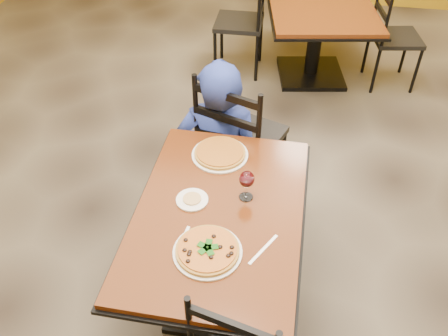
% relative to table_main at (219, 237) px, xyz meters
% --- Properties ---
extents(floor, '(7.00, 8.00, 0.01)m').
position_rel_table_main_xyz_m(floor, '(0.00, 0.50, -0.56)').
color(floor, black).
rests_on(floor, ground).
extents(table_main, '(0.83, 1.23, 0.75)m').
position_rel_table_main_xyz_m(table_main, '(0.00, 0.00, 0.00)').
color(table_main, '#551F0D').
rests_on(table_main, floor).
extents(table_second, '(1.14, 1.50, 0.75)m').
position_rel_table_main_xyz_m(table_second, '(0.41, 2.65, 0.01)').
color(table_second, '#551F0D').
rests_on(table_second, floor).
extents(chair_main_far, '(0.60, 0.60, 1.03)m').
position_rel_table_main_xyz_m(chair_main_far, '(-0.01, 0.88, -0.04)').
color(chair_main_far, black).
rests_on(chair_main_far, floor).
extents(chair_second_left, '(0.45, 0.45, 0.97)m').
position_rel_table_main_xyz_m(chair_second_left, '(-0.31, 2.65, -0.07)').
color(chair_second_left, black).
rests_on(chair_second_left, floor).
extents(chair_second_right, '(0.48, 0.48, 0.91)m').
position_rel_table_main_xyz_m(chair_second_right, '(1.13, 2.65, -0.10)').
color(chair_second_right, black).
rests_on(chair_second_right, floor).
extents(diner, '(0.59, 0.42, 1.10)m').
position_rel_table_main_xyz_m(diner, '(-0.15, 0.83, -0.01)').
color(diner, navy).
rests_on(diner, floor).
extents(plate_main, '(0.31, 0.31, 0.01)m').
position_rel_table_main_xyz_m(plate_main, '(-0.00, -0.26, 0.20)').
color(plate_main, white).
rests_on(plate_main, table_main).
extents(pizza_main, '(0.28, 0.28, 0.02)m').
position_rel_table_main_xyz_m(pizza_main, '(-0.00, -0.26, 0.21)').
color(pizza_main, maroon).
rests_on(pizza_main, plate_main).
extents(plate_far, '(0.31, 0.31, 0.01)m').
position_rel_table_main_xyz_m(plate_far, '(-0.07, 0.41, 0.20)').
color(plate_far, white).
rests_on(plate_far, table_main).
extents(pizza_far, '(0.28, 0.28, 0.02)m').
position_rel_table_main_xyz_m(pizza_far, '(-0.07, 0.41, 0.21)').
color(pizza_far, '#B57722').
rests_on(pizza_far, plate_far).
extents(side_plate, '(0.16, 0.16, 0.01)m').
position_rel_table_main_xyz_m(side_plate, '(-0.14, 0.04, 0.20)').
color(side_plate, white).
rests_on(side_plate, table_main).
extents(dip, '(0.09, 0.09, 0.01)m').
position_rel_table_main_xyz_m(dip, '(-0.14, 0.04, 0.21)').
color(dip, tan).
rests_on(dip, side_plate).
extents(wine_glass, '(0.08, 0.08, 0.18)m').
position_rel_table_main_xyz_m(wine_glass, '(0.12, 0.11, 0.28)').
color(wine_glass, white).
rests_on(wine_glass, table_main).
extents(fork, '(0.03, 0.19, 0.00)m').
position_rel_table_main_xyz_m(fork, '(-0.13, -0.22, 0.20)').
color(fork, silver).
rests_on(fork, table_main).
extents(knife, '(0.11, 0.19, 0.00)m').
position_rel_table_main_xyz_m(knife, '(0.24, -0.20, 0.20)').
color(knife, silver).
rests_on(knife, table_main).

